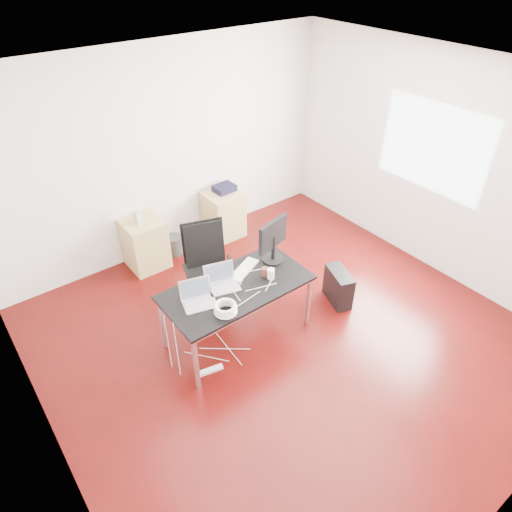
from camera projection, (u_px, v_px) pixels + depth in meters
room_shell at (293, 235)px, 4.43m from camera, size 5.00×5.00×5.00m
desk at (237, 290)px, 4.88m from camera, size 1.60×0.80×0.73m
office_chair at (208, 264)px, 5.37m from camera, size 0.60×0.62×1.08m
filing_cabinet_left at (145, 244)px, 6.16m from camera, size 0.50×0.50×0.70m
filing_cabinet_right at (223, 214)px, 6.79m from camera, size 0.50×0.50×0.70m
pc_tower at (338, 287)px, 5.64m from camera, size 0.34×0.49×0.44m
wastebasket at (174, 245)px, 6.51m from camera, size 0.24×0.24×0.28m
power_strip at (209, 371)px, 4.83m from camera, size 0.31×0.12×0.04m
laptop_left at (198, 298)px, 4.62m from camera, size 0.39×0.33×0.23m
laptop_right at (222, 281)px, 4.83m from camera, size 0.39×0.34×0.23m
monitor at (273, 239)px, 5.08m from camera, size 0.45×0.26×0.51m
keyboard at (244, 269)px, 5.07m from camera, size 0.46×0.31×0.02m
cup_white at (271, 274)px, 4.93m from camera, size 0.11×0.11×0.12m
cup_brown at (265, 272)px, 4.97m from camera, size 0.09×0.09×0.10m
cable_coil at (226, 309)px, 4.49m from camera, size 0.24×0.24×0.11m
power_adapter at (228, 303)px, 4.62m from camera, size 0.08×0.08×0.03m
speaker at (138, 217)px, 5.88m from camera, size 0.11×0.10×0.18m
navy_garment at (224, 188)px, 6.62m from camera, size 0.32×0.26×0.09m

